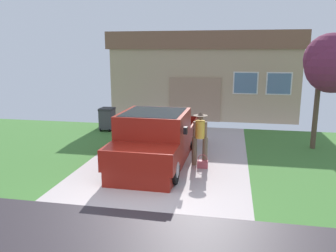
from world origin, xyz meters
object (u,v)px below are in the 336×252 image
(house_with_garage, at_px, (206,73))
(wheeled_trash_bin, at_px, (107,118))
(person_with_hat, at_px, (200,137))
(handbag, at_px, (203,164))
(front_yard_tree, at_px, (331,64))
(pickup_truck, at_px, (156,140))

(house_with_garage, bearing_deg, wheeled_trash_bin, -126.42)
(person_with_hat, xyz_separation_m, handbag, (0.12, -0.27, -0.79))
(person_with_hat, height_order, wheeled_trash_bin, person_with_hat)
(house_with_garage, height_order, front_yard_tree, house_with_garage)
(front_yard_tree, height_order, wheeled_trash_bin, front_yard_tree)
(handbag, xyz_separation_m, wheeled_trash_bin, (-4.78, 4.34, 0.43))
(pickup_truck, distance_m, person_with_hat, 1.43)
(house_with_garage, bearing_deg, front_yard_tree, -55.45)
(handbag, bearing_deg, person_with_hat, 114.51)
(pickup_truck, bearing_deg, front_yard_tree, -155.22)
(handbag, distance_m, house_with_garage, 10.08)
(handbag, bearing_deg, pickup_truck, 173.57)
(pickup_truck, relative_size, handbag, 12.77)
(house_with_garage, bearing_deg, handbag, -85.64)
(person_with_hat, height_order, handbag, person_with_hat)
(wheeled_trash_bin, bearing_deg, pickup_truck, -52.16)
(pickup_truck, xyz_separation_m, house_with_garage, (0.79, 9.64, 1.54))
(pickup_truck, distance_m, house_with_garage, 9.79)
(house_with_garage, height_order, wheeled_trash_bin, house_with_garage)
(person_with_hat, distance_m, house_with_garage, 9.66)
(pickup_truck, distance_m, handbag, 1.68)
(pickup_truck, bearing_deg, wheeled_trash_bin, -51.32)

